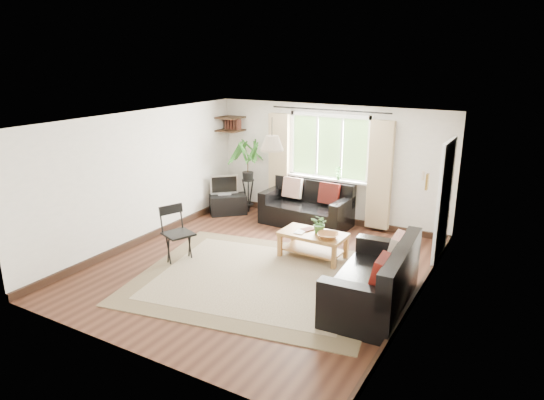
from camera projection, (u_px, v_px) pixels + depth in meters
The scene contains 24 objects.
floor at pixel (260, 268), 7.91m from camera, with size 5.50×5.50×0.00m, color black.
ceiling at pixel (259, 120), 7.22m from camera, with size 5.50×5.50×0.00m, color white.
wall_back at pixel (329, 164), 9.85m from camera, with size 5.00×0.02×2.40m, color white.
wall_front at pixel (128, 259), 5.28m from camera, with size 5.00×0.02×2.40m, color white.
wall_left at pixel (141, 178), 8.76m from camera, with size 0.02×5.50×2.40m, color white.
wall_right at pixel (421, 224), 6.37m from camera, with size 0.02×5.50×2.40m, color white.
rug at pixel (258, 278), 7.53m from camera, with size 3.62×3.10×0.02m, color #BFB494.
window at pixel (329, 147), 9.71m from camera, with size 2.50×0.16×2.16m, color white, non-canonical shape.
door at pixel (444, 205), 7.86m from camera, with size 0.06×0.96×2.06m, color silver.
corner_shelf at pixel (230, 124), 10.51m from camera, with size 0.50×0.50×0.34m, color black, non-canonical shape.
pendant_lamp at pixel (272, 139), 7.65m from camera, with size 0.36×0.36×0.54m, color beige, non-canonical shape.
wall_sconce at pixel (425, 179), 6.50m from camera, with size 0.12×0.12×0.28m, color beige, non-canonical shape.
sofa_back at pixel (306, 205), 9.78m from camera, with size 1.77×0.89×0.83m, color black, non-canonical shape.
sofa_right at pixel (372, 277), 6.60m from camera, with size 0.93×1.86×0.87m, color black, non-canonical shape.
coffee_table at pixel (313, 245), 8.24m from camera, with size 1.10×0.60×0.45m, color brown, non-canonical shape.
table_plant at pixel (320, 224), 8.12m from camera, with size 0.30×0.26×0.33m, color #376729.
bowl at pixel (328, 236), 7.92m from camera, with size 0.35×0.35×0.09m, color #A36938.
book_a at pixel (296, 231), 8.23m from camera, with size 0.16×0.21×0.02m, color white.
book_b at pixel (305, 228), 8.38m from camera, with size 0.17×0.23×0.02m, color brown.
tv_stand at pixel (228, 204), 10.53m from camera, with size 0.78×0.44×0.42m, color black.
tv at pixel (224, 184), 10.45m from camera, with size 0.60×0.20×0.46m, color #A5A5AA, non-canonical shape.
palm_stand at pixel (248, 177), 10.48m from camera, with size 0.62×0.62×1.59m, color black, non-canonical shape.
folding_chair at pixel (178, 235), 8.04m from camera, with size 0.48×0.48×0.93m, color black, non-canonical shape.
sill_plant at pixel (338, 173), 9.67m from camera, with size 0.14×0.10×0.27m, color #2D6023.
Camera 1 is at (3.78, -6.19, 3.34)m, focal length 32.00 mm.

